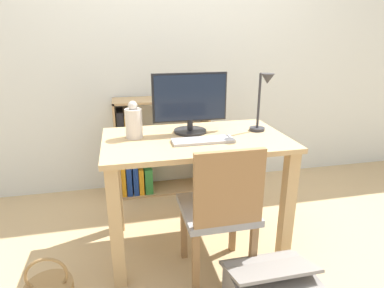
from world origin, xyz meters
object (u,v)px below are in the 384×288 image
chair (221,209)px  bookshelf (145,152)px  vase (134,122)px  desk_lamp (263,97)px  monitor (190,101)px  keyboard (203,141)px

chair → bookshelf: (-0.31, 1.20, -0.08)m
chair → vase: bearing=137.0°
vase → bookshelf: bearing=81.8°
desk_lamp → bookshelf: bearing=129.0°
desk_lamp → chair: size_ratio=0.45×
monitor → chair: size_ratio=0.57×
vase → bookshelf: (0.11, 0.77, -0.48)m
monitor → chair: bearing=-81.9°
vase → bookshelf: vase is taller
keyboard → chair: 0.41m
vase → bookshelf: 0.91m
monitor → bookshelf: monitor is taller
monitor → desk_lamp: (0.44, -0.12, 0.03)m
vase → chair: size_ratio=0.27×
desk_lamp → vase: bearing=174.4°
monitor → keyboard: size_ratio=1.30×
keyboard → chair: size_ratio=0.44×
keyboard → vase: (-0.39, 0.17, 0.09)m
desk_lamp → keyboard: bearing=-166.9°
keyboard → bookshelf: (-0.28, 0.94, -0.39)m
bookshelf → keyboard: bearing=-73.5°
chair → bookshelf: 1.24m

